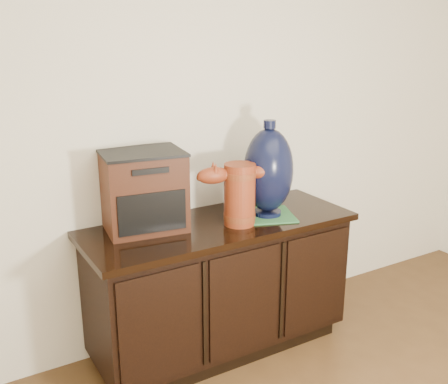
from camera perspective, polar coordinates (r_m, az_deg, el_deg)
sideboard at (r=2.92m, az=-0.45°, el=-10.10°), size 1.46×0.56×0.75m
terracotta_vessel at (r=2.69m, az=1.71°, el=0.15°), size 0.46×0.20×0.32m
tv_radio at (r=2.66m, az=-8.76°, el=0.16°), size 0.44×0.37×0.40m
green_mat at (r=2.87m, az=4.74°, el=-2.52°), size 0.36×0.36×0.01m
lamp_base at (r=2.80m, az=4.86°, el=2.31°), size 0.34×0.34×0.52m
spray_can at (r=3.00m, az=1.65°, el=-0.07°), size 0.06×0.06×0.16m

